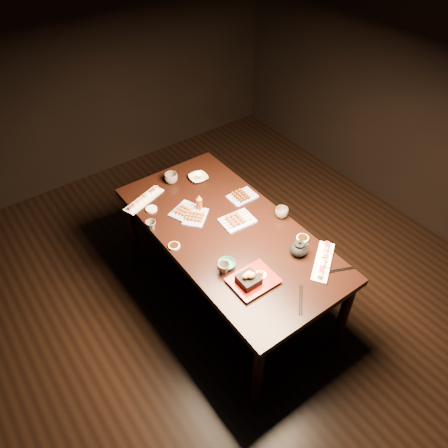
% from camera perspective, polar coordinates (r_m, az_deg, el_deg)
% --- Properties ---
extents(ground, '(5.00, 5.00, 0.00)m').
position_cam_1_polar(ground, '(3.57, 3.72, -11.57)').
color(ground, black).
rests_on(ground, ground).
extents(dining_table, '(1.09, 1.89, 0.75)m').
position_cam_1_polar(dining_table, '(3.39, 0.50, -5.36)').
color(dining_table, black).
rests_on(dining_table, ground).
extents(sushi_platter_near, '(0.36, 0.29, 0.04)m').
position_cam_1_polar(sushi_platter_near, '(2.96, 12.84, -4.61)').
color(sushi_platter_near, white).
rests_on(sushi_platter_near, dining_table).
extents(sushi_platter_far, '(0.37, 0.21, 0.04)m').
position_cam_1_polar(sushi_platter_far, '(3.40, -10.44, 3.31)').
color(sushi_platter_far, white).
rests_on(sushi_platter_far, dining_table).
extents(yakitori_plate_center, '(0.26, 0.25, 0.05)m').
position_cam_1_polar(yakitori_plate_center, '(3.20, -3.75, 1.20)').
color(yakitori_plate_center, '#828EB6').
rests_on(yakitori_plate_center, dining_table).
extents(yakitori_plate_right, '(0.25, 0.19, 0.06)m').
position_cam_1_polar(yakitori_plate_right, '(3.16, 1.77, 0.74)').
color(yakitori_plate_right, '#828EB6').
rests_on(yakitori_plate_right, dining_table).
extents(yakitori_plate_left, '(0.25, 0.22, 0.05)m').
position_cam_1_polar(yakitori_plate_left, '(3.26, -5.19, 1.94)').
color(yakitori_plate_left, '#828EB6').
rests_on(yakitori_plate_left, dining_table).
extents(tsukune_plate, '(0.21, 0.15, 0.05)m').
position_cam_1_polar(tsukune_plate, '(3.38, 2.41, 3.86)').
color(tsukune_plate, '#828EB6').
rests_on(tsukune_plate, dining_table).
extents(edamame_bowl_green, '(0.15, 0.15, 0.04)m').
position_cam_1_polar(edamame_bowl_green, '(2.86, 0.36, -5.29)').
color(edamame_bowl_green, '#2A8369').
rests_on(edamame_bowl_green, dining_table).
extents(edamame_bowl_cream, '(0.16, 0.16, 0.04)m').
position_cam_1_polar(edamame_bowl_cream, '(3.56, -3.37, 6.03)').
color(edamame_bowl_cream, beige).
rests_on(edamame_bowl_cream, dining_table).
extents(tempura_tray, '(0.29, 0.24, 0.11)m').
position_cam_1_polar(tempura_tray, '(2.76, 3.87, -6.87)').
color(tempura_tray, black).
rests_on(tempura_tray, dining_table).
extents(teacup_near_left, '(0.10, 0.10, 0.07)m').
position_cam_1_polar(teacup_near_left, '(2.82, -0.04, -5.75)').
color(teacup_near_left, '#53493F').
rests_on(teacup_near_left, dining_table).
extents(teacup_mid_right, '(0.11, 0.11, 0.08)m').
position_cam_1_polar(teacup_mid_right, '(3.22, 7.53, 1.48)').
color(teacup_mid_right, '#53493F').
rests_on(teacup_mid_right, dining_table).
extents(teacup_far_left, '(0.08, 0.08, 0.07)m').
position_cam_1_polar(teacup_far_left, '(3.14, -9.52, -0.17)').
color(teacup_far_left, '#53493F').
rests_on(teacup_far_left, dining_table).
extents(teacup_far_right, '(0.13, 0.13, 0.08)m').
position_cam_1_polar(teacup_far_right, '(3.54, -6.92, 5.96)').
color(teacup_far_right, '#53493F').
rests_on(teacup_far_right, dining_table).
extents(teapot, '(0.17, 0.17, 0.12)m').
position_cam_1_polar(teapot, '(2.95, 9.74, -3.09)').
color(teapot, black).
rests_on(teapot, dining_table).
extents(condiment_bottle, '(0.06, 0.06, 0.14)m').
position_cam_1_polar(condiment_bottle, '(3.23, -3.25, 2.78)').
color(condiment_bottle, maroon).
rests_on(condiment_bottle, dining_table).
extents(sauce_dish_west, '(0.10, 0.10, 0.01)m').
position_cam_1_polar(sauce_dish_west, '(3.01, -6.52, -2.87)').
color(sauce_dish_west, white).
rests_on(sauce_dish_west, dining_table).
extents(sauce_dish_east, '(0.10, 0.10, 0.01)m').
position_cam_1_polar(sauce_dish_east, '(3.39, 1.57, 3.55)').
color(sauce_dish_east, white).
rests_on(sauce_dish_east, dining_table).
extents(sauce_dish_se, '(0.09, 0.09, 0.02)m').
position_cam_1_polar(sauce_dish_se, '(3.09, 10.23, -1.85)').
color(sauce_dish_se, white).
rests_on(sauce_dish_se, dining_table).
extents(sauce_dish_nw, '(0.09, 0.09, 0.02)m').
position_cam_1_polar(sauce_dish_nw, '(3.32, -9.46, 1.94)').
color(sauce_dish_nw, white).
rests_on(sauce_dish_nw, dining_table).
extents(chopsticks_near, '(0.17, 0.18, 0.01)m').
position_cam_1_polar(chopsticks_near, '(2.74, 10.01, -9.67)').
color(chopsticks_near, black).
rests_on(chopsticks_near, dining_table).
extents(chopsticks_se, '(0.21, 0.11, 0.01)m').
position_cam_1_polar(chopsticks_se, '(2.95, 15.07, -5.76)').
color(chopsticks_se, black).
rests_on(chopsticks_se, dining_table).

